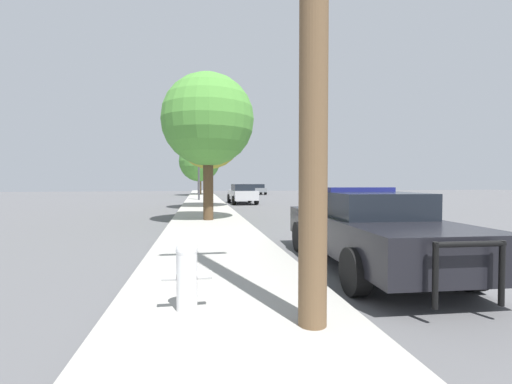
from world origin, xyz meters
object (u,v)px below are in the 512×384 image
traffic_light (213,157)px  tree_sidewalk_near (208,120)px  car_background_midblock (242,193)px  car_background_distant (257,189)px  police_car (366,226)px  tree_sidewalk_mid (209,136)px  tree_sidewalk_far (199,161)px  fire_hydrant (187,273)px

traffic_light → tree_sidewalk_near: bearing=-93.1°
car_background_midblock → car_background_distant: 18.40m
police_car → tree_sidewalk_mid: 15.52m
tree_sidewalk_far → tree_sidewalk_mid: bearing=-88.4°
police_car → tree_sidewalk_far: 35.64m
car_background_midblock → tree_sidewalk_far: size_ratio=0.70×
traffic_light → tree_sidewalk_near: 15.18m
tree_sidewalk_far → tree_sidewalk_near: tree_sidewalk_far is taller
fire_hydrant → tree_sidewalk_far: (0.22, 37.50, 3.52)m
police_car → car_background_midblock: police_car is taller
traffic_light → car_background_midblock: (2.06, -3.36, -3.01)m
car_background_distant → car_background_midblock: bearing=-106.0°
car_background_distant → tree_sidewalk_far: size_ratio=0.64×
car_background_midblock → tree_sidewalk_near: tree_sidewalk_near is taller
police_car → tree_sidewalk_mid: bearing=-77.3°
tree_sidewalk_mid → traffic_light: bearing=86.0°
tree_sidewalk_near → car_background_distant: bearing=76.7°
fire_hydrant → tree_sidewalk_near: (0.52, 9.82, 3.57)m
tree_sidewalk_near → tree_sidewalk_mid: bearing=87.9°
fire_hydrant → traffic_light: (1.34, 24.97, 3.20)m
car_background_distant → tree_sidewalk_far: 8.32m
police_car → tree_sidewalk_far: tree_sidewalk_far is taller
traffic_light → car_background_midblock: size_ratio=1.17×
traffic_light → car_background_distant: traffic_light is taller
car_background_distant → tree_sidewalk_mid: bearing=-109.7°
tree_sidewalk_mid → tree_sidewalk_far: bearing=91.6°
car_background_midblock → tree_sidewalk_far: tree_sidewalk_far is taller
fire_hydrant → car_background_distant: (7.55, 39.53, 0.13)m
tree_sidewalk_far → tree_sidewalk_near: 27.68m
fire_hydrant → traffic_light: size_ratio=0.16×
police_car → fire_hydrant: 4.06m
car_background_midblock → tree_sidewalk_mid: size_ratio=0.71×
traffic_light → tree_sidewalk_mid: tree_sidewalk_mid is taller
fire_hydrant → tree_sidewalk_far: size_ratio=0.13×
police_car → tree_sidewalk_near: tree_sidewalk_near is taller
police_car → car_background_midblock: bearing=-87.3°
police_car → car_background_distant: bearing=-93.7°
tree_sidewalk_mid → fire_hydrant: bearing=-92.6°
police_car → traffic_light: size_ratio=1.04×
tree_sidewalk_far → tree_sidewalk_near: (0.30, -27.68, 0.05)m
traffic_light → tree_sidewalk_near: (-0.82, -15.15, 0.37)m
car_background_distant → tree_sidewalk_near: (-7.03, -29.71, 3.44)m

